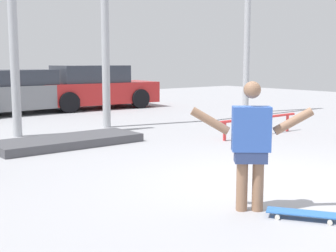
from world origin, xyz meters
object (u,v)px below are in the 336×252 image
at_px(manual_pad, 68,141).
at_px(grind_rail, 258,121).
at_px(skateboarder, 251,141).
at_px(parked_car_grey, 17,92).
at_px(skateboard, 304,213).
at_px(parked_car_red, 94,88).

height_order(manual_pad, grind_rail, grind_rail).
relative_size(skateboarder, parked_car_grey, 0.33).
height_order(grind_rail, parked_car_grey, parked_car_grey).
height_order(skateboard, grind_rail, grind_rail).
bearing_deg(skateboard, grind_rail, 102.04).
xyz_separation_m(skateboard, parked_car_grey, (1.52, 11.86, 0.62)).
height_order(skateboarder, grind_rail, skateboarder).
bearing_deg(skateboarder, grind_rail, 80.67).
bearing_deg(skateboard, parked_car_red, 127.21).
xyz_separation_m(skateboard, manual_pad, (0.09, 5.65, 0.02)).
bearing_deg(manual_pad, parked_car_grey, 77.00).
bearing_deg(parked_car_red, manual_pad, -119.18).
bearing_deg(parked_car_grey, parked_car_red, -3.53).
relative_size(skateboard, grind_rail, 0.29).
bearing_deg(parked_car_grey, manual_pad, -104.40).
bearing_deg(skateboard, manual_pad, 146.26).
height_order(skateboarder, manual_pad, skateboarder).
distance_m(manual_pad, parked_car_red, 7.42).
xyz_separation_m(skateboard, grind_rail, (4.05, 4.04, 0.28)).
xyz_separation_m(grind_rail, parked_car_red, (0.21, 7.72, 0.39)).
height_order(manual_pad, parked_car_grey, parked_car_grey).
bearing_deg(parked_car_red, skateboarder, -106.67).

